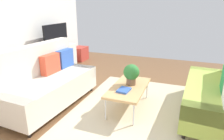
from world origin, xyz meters
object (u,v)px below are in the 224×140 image
potted_plant (131,73)px  bottle_1 (54,44)px  tv_console (57,58)px  vase_0 (41,48)px  couch_green (218,91)px  bottle_0 (52,46)px  coffee_table (129,88)px  couch_beige (47,82)px  storage_trunk (80,54)px  tv (56,36)px  table_book_0 (124,90)px  vase_1 (45,46)px

potted_plant → bottle_1: (1.25, 2.53, 0.12)m
tv_console → vase_0: vase_0 is taller
couch_green → bottle_0: couch_green is taller
coffee_table → potted_plant: (0.11, -0.01, 0.24)m
tv_console → bottle_1: 0.45m
couch_beige → storage_trunk: bearing=-157.8°
tv_console → bottle_0: 0.46m
coffee_table → tv: tv is taller
couch_green → bottle_0: (0.99, 3.94, 0.27)m
potted_plant → bottle_0: (1.16, 2.53, 0.09)m
coffee_table → potted_plant: 0.26m
tv → table_book_0: size_ratio=4.17×
couch_beige → tv: tv is taller
tv → vase_0: size_ratio=5.55×
tv_console → bottle_0: (-0.23, -0.04, 0.40)m
tv → table_book_0: bearing=-124.0°
bottle_0 → bottle_1: (0.09, 0.00, 0.03)m
potted_plant → table_book_0: 0.37m
couch_beige → bottle_0: bearing=-143.3°
vase_1 → couch_green: bearing=-101.5°
couch_green → bottle_0: size_ratio=12.37×
couch_beige → bottle_0: size_ratio=12.33×
storage_trunk → bottle_0: bottle_0 is taller
couch_green → potted_plant: 1.43m
tv_console → tv: 0.63m
table_book_0 → bottle_0: size_ratio=1.53×
tv_console → vase_1: size_ratio=7.17×
potted_plant → table_book_0: potted_plant is taller
table_book_0 → couch_beige: bearing=97.1°
tv → potted_plant: size_ratio=2.70×
couch_beige → table_book_0: bearing=100.0°
tv_console → bottle_1: bearing=-163.3°
bottle_0 → storage_trunk: bearing=-2.6°
couch_green → bottle_1: couch_green is taller
couch_green → vase_0: bearing=84.4°
couch_beige → bottle_1: (1.74, 1.10, 0.30)m
couch_beige → bottle_1: couch_beige is taller
couch_beige → coffee_table: couch_beige is taller
couch_green → bottle_1: bearing=78.0°
storage_trunk → table_book_0: size_ratio=2.17×
couch_green → coffee_table: 1.45m
potted_plant → bottle_0: bottle_0 is taller
coffee_table → tv: 3.00m
tv → storage_trunk: 1.32m
bottle_0 → couch_green: bearing=-104.1°
couch_beige → couch_green: 2.92m
potted_plant → bottle_0: bearing=65.4°
couch_green → coffee_table: (-0.28, 1.42, -0.05)m
tv_console → table_book_0: bearing=-123.8°
couch_green → potted_plant: size_ratio=5.25×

